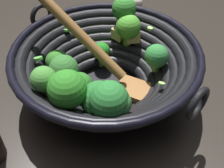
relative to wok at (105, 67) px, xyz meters
The scene contains 3 objects.
ground_plane 0.07m from the wok, 23.12° to the right, with size 4.00×4.00×0.00m, color #28231E.
wok is the anchor object (origin of this frame).
garlic_bulb 0.36m from the wok, ahead, with size 0.04×0.04×0.04m, color silver.
Camera 1 is at (-0.40, -0.05, 0.41)m, focal length 45.93 mm.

